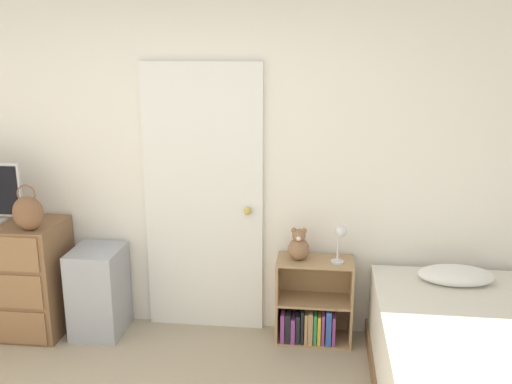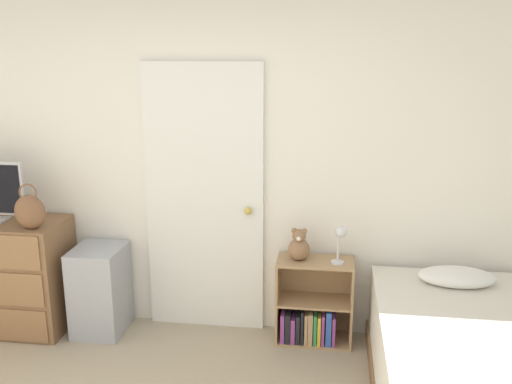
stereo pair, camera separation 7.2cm
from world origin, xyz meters
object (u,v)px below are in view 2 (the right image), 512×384
Objects in this scene: bed at (476,380)px; teddy_bear at (299,246)px; handbag at (30,212)px; storage_bin at (100,290)px; desk_lamp at (340,237)px; bookshelf at (311,311)px; dresser at (4,274)px.

teddy_bear is at bearing 141.87° from bed.
handbag is at bearing 168.69° from bed.
storage_bin is 1.54m from teddy_bear.
storage_bin is 1.84m from desk_lamp.
teddy_bear reaches higher than storage_bin.
bed is (2.95, -0.59, -0.70)m from handbag.
bed is at bearing -40.83° from bookshelf.
bookshelf is at bearing 2.52° from dresser.
bed is (0.78, -0.80, -0.54)m from desk_lamp.
dresser is at bearing -177.27° from teddy_bear.
dresser reaches higher than storage_bin.
dresser is at bearing 167.46° from bed.
handbag is 3.09m from bed.
storage_bin is 1.59m from bookshelf.
handbag reaches higher than desk_lamp.
dresser is 2.25m from teddy_bear.
bed is (3.29, -0.73, -0.14)m from dresser.
handbag is 0.50× the size of storage_bin.
bookshelf is 0.63m from desk_lamp.
storage_bin reaches higher than bookshelf.
desk_lamp is (0.29, -0.04, 0.10)m from teddy_bear.
teddy_bear reaches higher than dresser.
handbag is (0.35, -0.14, 0.56)m from dresser.
desk_lamp reaches higher than bookshelf.
storage_bin is at bearing -177.40° from teddy_bear.
bookshelf is at bearing 2.31° from storage_bin.
desk_lamp is 1.24m from bed.
dresser reaches higher than bookshelf.
storage_bin is at bearing 2.98° from dresser.
bookshelf is 0.51m from teddy_bear.
teddy_bear is 0.12× the size of bed.
storage_bin is at bearing -177.69° from bookshelf.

